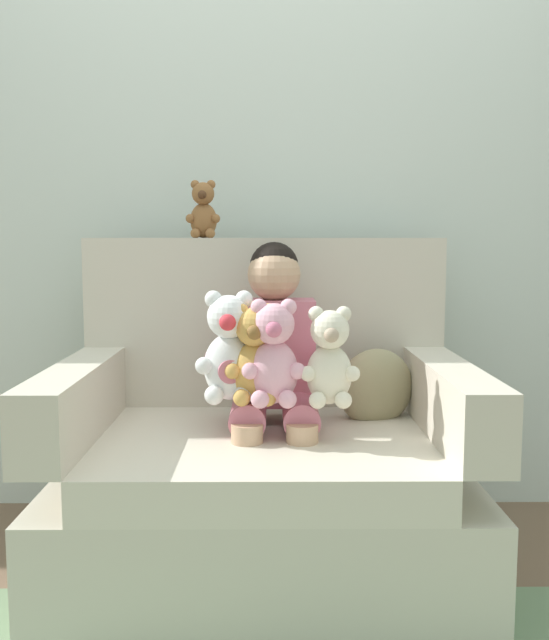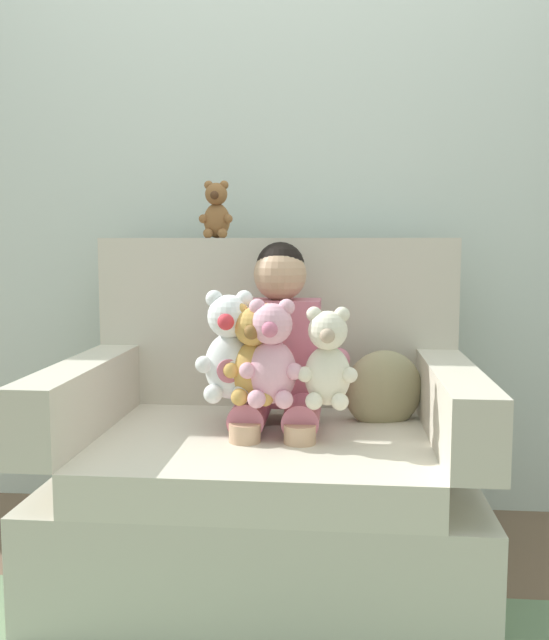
# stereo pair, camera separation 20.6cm
# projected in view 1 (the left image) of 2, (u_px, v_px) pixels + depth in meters

# --- Properties ---
(ground_plane) EXTENTS (8.00, 8.00, 0.00)m
(ground_plane) POSITION_uv_depth(u_px,v_px,m) (264.00, 575.00, 2.20)
(ground_plane) COLOR brown
(back_wall) EXTENTS (6.00, 0.10, 2.60)m
(back_wall) POSITION_uv_depth(u_px,v_px,m) (265.00, 175.00, 2.72)
(back_wall) COLOR silver
(back_wall) RESTS_ON ground
(armchair) EXTENTS (1.26, 0.91, 1.06)m
(armchair) POSITION_uv_depth(u_px,v_px,m) (264.00, 468.00, 2.21)
(armchair) COLOR beige
(armchair) RESTS_ON ground
(seated_child) EXTENTS (0.45, 0.39, 0.82)m
(seated_child) POSITION_uv_depth(u_px,v_px,m) (274.00, 360.00, 2.20)
(seated_child) COLOR #C66B7F
(seated_child) RESTS_ON armchair
(plush_honey) EXTENTS (0.17, 0.14, 0.29)m
(plush_honey) POSITION_uv_depth(u_px,v_px,m) (255.00, 357.00, 2.04)
(plush_honey) COLOR gold
(plush_honey) RESTS_ON armchair
(plush_pink) EXTENTS (0.18, 0.15, 0.31)m
(plush_pink) POSITION_uv_depth(u_px,v_px,m) (274.00, 356.00, 2.02)
(plush_pink) COLOR #EAA8BC
(plush_pink) RESTS_ON armchair
(plush_cream) EXTENTS (0.17, 0.14, 0.29)m
(plush_cream) POSITION_uv_depth(u_px,v_px,m) (330.00, 359.00, 2.01)
(plush_cream) COLOR silver
(plush_cream) RESTS_ON armchair
(plush_white) EXTENTS (0.20, 0.16, 0.33)m
(plush_white) POSITION_uv_depth(u_px,v_px,m) (229.00, 350.00, 2.06)
(plush_white) COLOR white
(plush_white) RESTS_ON armchair
(plush_brown_on_backrest) EXTENTS (0.12, 0.10, 0.20)m
(plush_brown_on_backrest) POSITION_uv_depth(u_px,v_px,m) (203.00, 211.00, 2.45)
(plush_brown_on_backrest) COLOR brown
(plush_brown_on_backrest) RESTS_ON armchair
(throw_pillow) EXTENTS (0.28, 0.18, 0.26)m
(throw_pillow) POSITION_uv_depth(u_px,v_px,m) (376.00, 388.00, 2.31)
(throw_pillow) COLOR #998C66
(throw_pillow) RESTS_ON armchair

